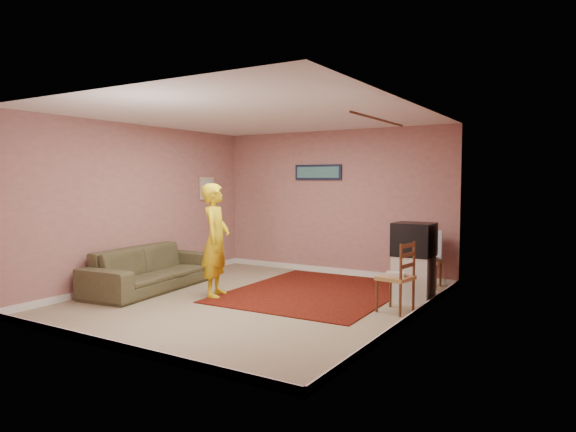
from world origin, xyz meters
The scene contains 26 objects.
ground centered at (0.00, 0.00, 0.00)m, with size 5.00×5.00×0.00m, color gray.
wall_back centered at (0.00, 2.50, 1.30)m, with size 4.50×0.02×2.60m, color tan.
wall_front centered at (0.00, -2.50, 1.30)m, with size 4.50×0.02×2.60m, color tan.
wall_left centered at (-2.25, 0.00, 1.30)m, with size 0.02×5.00×2.60m, color tan.
wall_right centered at (2.25, 0.00, 1.30)m, with size 0.02×5.00×2.60m, color tan.
ceiling centered at (0.00, 0.00, 2.60)m, with size 4.50×5.00×0.02m, color white.
baseboard_back centered at (0.00, 2.49, 0.05)m, with size 4.50×0.02×0.10m, color white.
baseboard_front centered at (0.00, -2.49, 0.05)m, with size 4.50×0.02×0.10m, color white.
baseboard_left centered at (-2.24, 0.00, 0.05)m, with size 0.02×5.00×0.10m, color white.
baseboard_right centered at (2.24, 0.00, 0.05)m, with size 0.02×5.00×0.10m, color white.
window centered at (2.24, -0.90, 1.45)m, with size 0.01×1.10×1.50m, color black.
curtain_sheer centered at (2.23, -1.05, 1.25)m, with size 0.01×0.75×2.10m, color white.
curtain_floral centered at (2.21, -0.35, 1.25)m, with size 0.01×0.35×2.10m, color white.
curtain_rod centered at (2.20, -0.90, 2.32)m, with size 0.02×0.02×1.40m, color #5A331B.
picture_back centered at (-0.30, 2.47, 1.85)m, with size 0.95×0.04×0.28m.
picture_left centered at (-2.22, 1.60, 1.55)m, with size 0.04×0.38×0.42m.
area_rug centered at (0.49, 0.92, 0.01)m, with size 2.33×2.92×0.02m, color black.
tv_cabinet centered at (1.95, 1.11, 0.32)m, with size 0.51×0.46×0.65m, color silver.
crt_tv centered at (1.94, 1.11, 0.88)m, with size 0.55×0.49×0.46m.
chair_a centered at (1.84, 2.20, 0.52)m, with size 0.40×0.38×0.46m.
dvd_player centered at (1.84, 2.20, 0.47)m, with size 0.38×0.27×0.06m, color #A3A3A8.
blue_throw centered at (1.84, 2.20, 0.69)m, with size 0.43×0.05×0.45m, color #8BC1E4.
chair_b centered at (1.92, 0.45, 0.56)m, with size 0.45×0.47×0.50m.
game_console centered at (1.92, 0.45, 0.49)m, with size 0.23×0.17×0.05m, color white.
sofa centered at (-1.80, -0.23, 0.33)m, with size 2.26×0.88×0.66m, color brown.
person centered at (-0.63, -0.07, 0.83)m, with size 0.60×0.40×1.66m, color yellow.
Camera 1 is at (4.15, -5.88, 1.70)m, focal length 32.00 mm.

